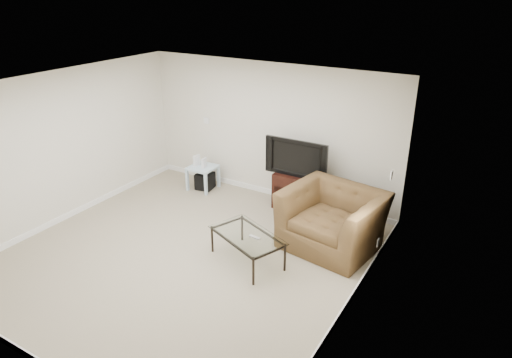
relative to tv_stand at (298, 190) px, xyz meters
The scene contains 18 objects.
floor 2.42m from the tv_stand, 107.84° to the right, with size 5.00×5.00×0.00m, color tan.
ceiling 3.23m from the tv_stand, 107.84° to the right, with size 5.00×5.00×0.00m, color white.
wall_back 1.20m from the tv_stand, 163.31° to the left, with size 5.00×0.02×2.50m, color silver.
wall_left 4.06m from the tv_stand, 144.81° to the right, with size 0.02×5.00×2.50m, color silver.
wall_right 3.03m from the tv_stand, 52.23° to the right, with size 0.02×5.00×2.50m, color silver.
plate_back 2.33m from the tv_stand, behind, with size 0.12×0.02×0.12m, color white.
plate_right_switch 2.10m from the tv_stand, 21.19° to the right, with size 0.02×0.09×0.13m, color white.
plate_right_outlet 2.01m from the tv_stand, 29.19° to the right, with size 0.02×0.08×0.12m, color white.
tv_stand is the anchor object (origin of this frame).
dvd_player 0.22m from the tv_stand, 88.65° to the right, with size 0.41×0.29×0.06m, color black.
television 0.66m from the tv_stand, 88.65° to the right, with size 1.06×0.21×0.66m, color black.
side_table 1.96m from the tv_stand, behind, with size 0.49×0.49×0.47m, color silver, non-canonical shape.
subwoofer 1.93m from the tv_stand, behind, with size 0.31×0.31×0.31m, color black.
game_console 2.09m from the tv_stand, behind, with size 0.05×0.16×0.21m, color white.
game_case 1.92m from the tv_stand, behind, with size 0.05×0.14×0.19m, color silver.
recliner 1.41m from the tv_stand, 42.26° to the right, with size 1.39×0.90×1.21m, color #48291C.
coffee_table 1.96m from the tv_stand, 86.06° to the right, with size 1.11×0.63×0.43m, color black, non-canonical shape.
remote 1.99m from the tv_stand, 82.16° to the right, with size 0.17×0.05×0.02m, color #B2B2B7.
Camera 1 is at (3.86, -4.47, 3.76)m, focal length 32.00 mm.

